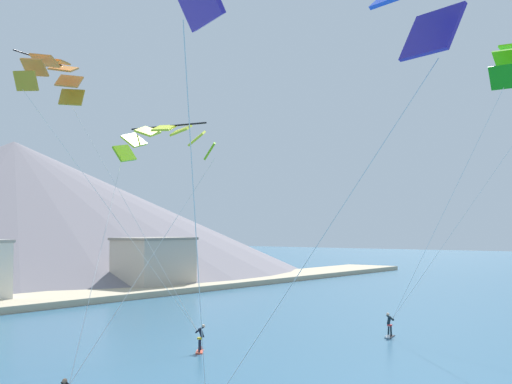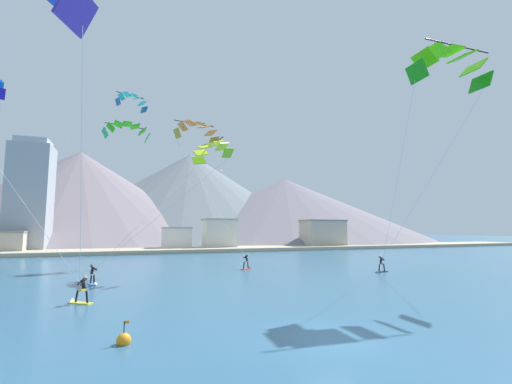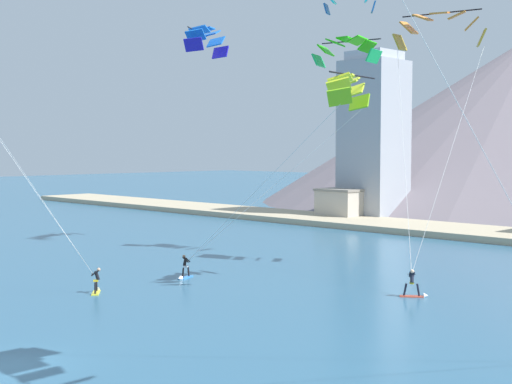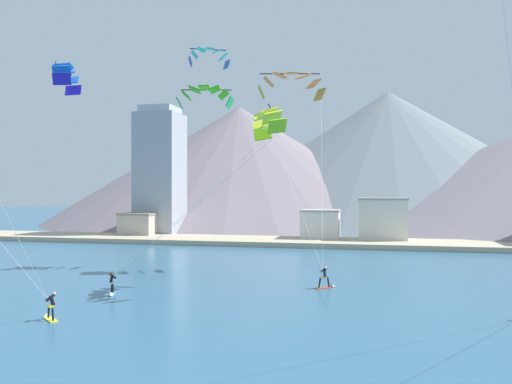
{
  "view_description": "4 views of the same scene",
  "coord_description": "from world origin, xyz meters",
  "px_view_note": "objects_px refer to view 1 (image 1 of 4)",
  "views": [
    {
      "loc": [
        -30.13,
        -5.51,
        7.94
      ],
      "look_at": [
        -2.3,
        14.94,
        9.6
      ],
      "focal_mm": 50.0,
      "sensor_mm": 36.0,
      "label": 1
    },
    {
      "loc": [
        -7.88,
        -12.57,
        4.54
      ],
      "look_at": [
        2.52,
        16.06,
        7.79
      ],
      "focal_mm": 24.0,
      "sensor_mm": 36.0,
      "label": 2
    },
    {
      "loc": [
        27.93,
        -13.6,
        9.1
      ],
      "look_at": [
        -0.63,
        15.44,
        6.66
      ],
      "focal_mm": 50.0,
      "sensor_mm": 36.0,
      "label": 3
    },
    {
      "loc": [
        7.46,
        -14.76,
        7.54
      ],
      "look_at": [
        0.28,
        17.74,
        7.5
      ],
      "focal_mm": 35.0,
      "sensor_mm": 36.0,
      "label": 4
    }
  ],
  "objects_px": {
    "kitesurfer_mid_center": "(389,330)",
    "parafoil_kite_near_trail": "(53,75)",
    "parafoil_kite_far_left": "(165,140)",
    "kitesurfer_near_trail": "(200,343)"
  },
  "relations": [
    {
      "from": "kitesurfer_near_trail",
      "to": "kitesurfer_mid_center",
      "type": "bearing_deg",
      "value": -29.93
    },
    {
      "from": "kitesurfer_mid_center",
      "to": "parafoil_kite_far_left",
      "type": "xyz_separation_m",
      "value": [
        -16.91,
        5.93,
        12.4
      ]
    },
    {
      "from": "kitesurfer_near_trail",
      "to": "parafoil_kite_far_left",
      "type": "distance_m",
      "value": 13.25
    },
    {
      "from": "kitesurfer_near_trail",
      "to": "kitesurfer_mid_center",
      "type": "height_order",
      "value": "kitesurfer_near_trail"
    },
    {
      "from": "kitesurfer_mid_center",
      "to": "parafoil_kite_far_left",
      "type": "height_order",
      "value": "parafoil_kite_far_left"
    },
    {
      "from": "kitesurfer_near_trail",
      "to": "kitesurfer_mid_center",
      "type": "relative_size",
      "value": 1.01
    },
    {
      "from": "kitesurfer_mid_center",
      "to": "parafoil_kite_near_trail",
      "type": "xyz_separation_m",
      "value": [
        -16.51,
        16.74,
        17.64
      ]
    },
    {
      "from": "kitesurfer_near_trail",
      "to": "parafoil_kite_far_left",
      "type": "height_order",
      "value": "parafoil_kite_far_left"
    },
    {
      "from": "kitesurfer_near_trail",
      "to": "parafoil_kite_far_left",
      "type": "xyz_separation_m",
      "value": [
        -4.58,
        -1.16,
        12.38
      ]
    },
    {
      "from": "kitesurfer_near_trail",
      "to": "kitesurfer_mid_center",
      "type": "distance_m",
      "value": 14.22
    }
  ]
}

